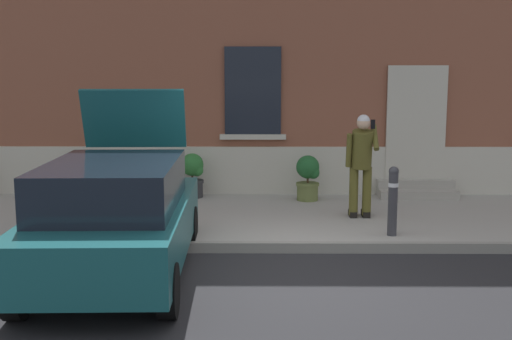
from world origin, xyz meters
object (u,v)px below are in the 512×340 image
Objects in this scene: bollard_near_person at (393,198)px; person_on_phone at (362,159)px; bollard_far_left at (122,198)px; planter_cream at (72,177)px; hatchback_car_teal at (116,216)px; planter_charcoal at (193,174)px; planter_olive at (308,177)px.

person_on_phone reaches higher than bollard_near_person.
bollard_far_left reaches higher than planter_cream.
hatchback_car_teal is 4.45m from planter_charcoal.
bollard_far_left is at bearing 99.58° from hatchback_car_teal.
bollard_far_left is at bearing 180.00° from bollard_near_person.
person_on_phone is (-0.30, 1.13, 0.43)m from bollard_near_person.
bollard_near_person is 1.00× the size of bollard_far_left.
planter_olive is at bearing 117.37° from person_on_phone.
planter_charcoal is at bearing 75.53° from bollard_far_left.
bollard_far_left is 1.22× the size of planter_charcoal.
planter_charcoal is at bearing 83.72° from hatchback_car_teal.
person_on_phone is at bearing -14.45° from planter_cream.
bollard_far_left is 0.60× the size of person_on_phone.
hatchback_car_teal is 3.94× the size of bollard_near_person.
planter_olive is (-0.77, 1.47, -0.54)m from person_on_phone.
hatchback_car_teal is 4.78× the size of planter_olive.
bollard_far_left is at bearing -59.16° from planter_cream.
bollard_far_left is at bearing -104.47° from planter_charcoal.
person_on_phone is at bearing 16.81° from bollard_far_left.
planter_charcoal is 1.00× the size of planter_olive.
person_on_phone is 2.02× the size of planter_cream.
bollard_near_person is 6.04m from planter_cream.
planter_cream is 4.44m from planter_olive.
planter_charcoal and planter_olive have the same top height.
planter_cream is (-5.20, 1.34, -0.54)m from person_on_phone.
planter_olive is (2.22, -0.28, 0.00)m from planter_charcoal.
person_on_phone is 2.02× the size of planter_charcoal.
bollard_far_left is 3.92m from person_on_phone.
planter_charcoal is (2.22, 0.42, 0.00)m from planter_cream.
hatchback_car_teal is at bearing -66.59° from planter_cream.
planter_olive is at bearing -7.28° from planter_charcoal.
planter_charcoal is at bearing 149.37° from person_on_phone.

